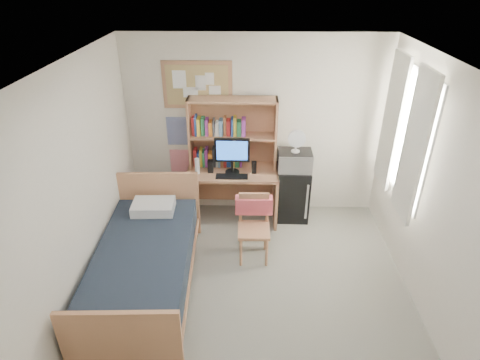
{
  "coord_description": "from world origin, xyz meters",
  "views": [
    {
      "loc": [
        -0.08,
        -3.23,
        3.38
      ],
      "look_at": [
        -0.18,
        1.2,
        0.95
      ],
      "focal_mm": 30.0,
      "sensor_mm": 36.0,
      "label": 1
    }
  ],
  "objects_px": {
    "bed": "(145,268)",
    "microwave": "(295,160)",
    "desk_fan": "(296,142)",
    "desk": "(233,195)",
    "speaker_right": "(254,167)",
    "bulletin_board": "(197,85)",
    "desk_chair": "(254,230)",
    "monitor": "(232,156)",
    "speaker_left": "(211,166)",
    "mini_fridge": "(292,193)"
  },
  "relations": [
    {
      "from": "bulletin_board",
      "to": "speaker_right",
      "type": "height_order",
      "value": "bulletin_board"
    },
    {
      "from": "bed",
      "to": "desk_fan",
      "type": "bearing_deg",
      "value": 38.06
    },
    {
      "from": "microwave",
      "to": "mini_fridge",
      "type": "bearing_deg",
      "value": 90.0
    },
    {
      "from": "bed",
      "to": "microwave",
      "type": "height_order",
      "value": "microwave"
    },
    {
      "from": "bulletin_board",
      "to": "desk_fan",
      "type": "height_order",
      "value": "bulletin_board"
    },
    {
      "from": "desk",
      "to": "speaker_right",
      "type": "height_order",
      "value": "speaker_right"
    },
    {
      "from": "speaker_left",
      "to": "speaker_right",
      "type": "bearing_deg",
      "value": -0.0
    },
    {
      "from": "speaker_right",
      "to": "desk_fan",
      "type": "distance_m",
      "value": 0.67
    },
    {
      "from": "desk_chair",
      "to": "speaker_left",
      "type": "height_order",
      "value": "speaker_left"
    },
    {
      "from": "monitor",
      "to": "microwave",
      "type": "relative_size",
      "value": 1.1
    },
    {
      "from": "bed",
      "to": "speaker_left",
      "type": "relative_size",
      "value": 11.6
    },
    {
      "from": "bulletin_board",
      "to": "bed",
      "type": "height_order",
      "value": "bulletin_board"
    },
    {
      "from": "speaker_right",
      "to": "microwave",
      "type": "distance_m",
      "value": 0.58
    },
    {
      "from": "desk_chair",
      "to": "desk_fan",
      "type": "height_order",
      "value": "desk_fan"
    },
    {
      "from": "desk",
      "to": "bed",
      "type": "height_order",
      "value": "desk"
    },
    {
      "from": "bed",
      "to": "speaker_left",
      "type": "xyz_separation_m",
      "value": [
        0.65,
        1.42,
        0.6
      ]
    },
    {
      "from": "monitor",
      "to": "desk",
      "type": "bearing_deg",
      "value": 90.0
    },
    {
      "from": "desk",
      "to": "monitor",
      "type": "bearing_deg",
      "value": -90.0
    },
    {
      "from": "monitor",
      "to": "bed",
      "type": "bearing_deg",
      "value": -123.29
    },
    {
      "from": "mini_fridge",
      "to": "microwave",
      "type": "height_order",
      "value": "microwave"
    },
    {
      "from": "desk",
      "to": "speaker_right",
      "type": "relative_size",
      "value": 7.55
    },
    {
      "from": "bulletin_board",
      "to": "desk",
      "type": "height_order",
      "value": "bulletin_board"
    },
    {
      "from": "speaker_right",
      "to": "microwave",
      "type": "height_order",
      "value": "microwave"
    },
    {
      "from": "desk_fan",
      "to": "microwave",
      "type": "bearing_deg",
      "value": 0.0
    },
    {
      "from": "mini_fridge",
      "to": "speaker_right",
      "type": "distance_m",
      "value": 0.76
    },
    {
      "from": "desk",
      "to": "bulletin_board",
      "type": "bearing_deg",
      "value": 146.19
    },
    {
      "from": "monitor",
      "to": "speaker_right",
      "type": "xyz_separation_m",
      "value": [
        0.3,
        -0.0,
        -0.17
      ]
    },
    {
      "from": "speaker_right",
      "to": "monitor",
      "type": "bearing_deg",
      "value": 180.0
    },
    {
      "from": "desk_chair",
      "to": "bed",
      "type": "relative_size",
      "value": 0.41
    },
    {
      "from": "speaker_right",
      "to": "desk_chair",
      "type": "bearing_deg",
      "value": -89.59
    },
    {
      "from": "speaker_left",
      "to": "bulletin_board",
      "type": "bearing_deg",
      "value": 115.09
    },
    {
      "from": "desk_chair",
      "to": "bed",
      "type": "bearing_deg",
      "value": -155.72
    },
    {
      "from": "bulletin_board",
      "to": "speaker_right",
      "type": "bearing_deg",
      "value": -26.4
    },
    {
      "from": "bed",
      "to": "microwave",
      "type": "xyz_separation_m",
      "value": [
        1.82,
        1.54,
        0.64
      ]
    },
    {
      "from": "desk",
      "to": "desk_fan",
      "type": "distance_m",
      "value": 1.2
    },
    {
      "from": "desk_chair",
      "to": "bed",
      "type": "distance_m",
      "value": 1.38
    },
    {
      "from": "monitor",
      "to": "microwave",
      "type": "bearing_deg",
      "value": 8.17
    },
    {
      "from": "bulletin_board",
      "to": "bed",
      "type": "bearing_deg",
      "value": -104.62
    },
    {
      "from": "desk_chair",
      "to": "monitor",
      "type": "height_order",
      "value": "monitor"
    },
    {
      "from": "speaker_right",
      "to": "desk",
      "type": "bearing_deg",
      "value": 168.69
    },
    {
      "from": "desk",
      "to": "monitor",
      "type": "height_order",
      "value": "monitor"
    },
    {
      "from": "desk",
      "to": "desk_fan",
      "type": "relative_size",
      "value": 4.26
    },
    {
      "from": "bed",
      "to": "desk_fan",
      "type": "distance_m",
      "value": 2.56
    },
    {
      "from": "bulletin_board",
      "to": "speaker_left",
      "type": "xyz_separation_m",
      "value": [
        0.18,
        -0.38,
        -1.03
      ]
    },
    {
      "from": "desk_fan",
      "to": "bed",
      "type": "bearing_deg",
      "value": -138.46
    },
    {
      "from": "bed",
      "to": "speaker_right",
      "type": "relative_size",
      "value": 12.53
    },
    {
      "from": "desk_chair",
      "to": "speaker_right",
      "type": "xyz_separation_m",
      "value": [
        -0.0,
        0.84,
        0.45
      ]
    },
    {
      "from": "speaker_right",
      "to": "microwave",
      "type": "bearing_deg",
      "value": 12.36
    },
    {
      "from": "bulletin_board",
      "to": "microwave",
      "type": "bearing_deg",
      "value": -11.11
    },
    {
      "from": "speaker_left",
      "to": "speaker_right",
      "type": "relative_size",
      "value": 1.08
    }
  ]
}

